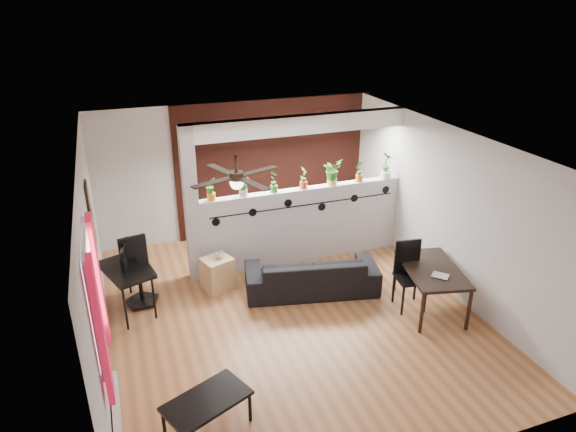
% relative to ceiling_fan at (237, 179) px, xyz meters
% --- Properties ---
extents(room_shell, '(6.30, 7.10, 2.90)m').
position_rel_ceiling_fan_xyz_m(room_shell, '(0.80, 0.30, -1.01)').
color(room_shell, brown).
rests_on(room_shell, ground).
extents(partition_wall, '(3.60, 0.18, 1.35)m').
position_rel_ceiling_fan_xyz_m(partition_wall, '(1.60, 1.80, -1.64)').
color(partition_wall, '#BCBCC1').
rests_on(partition_wall, ground).
extents(ceiling_header, '(3.60, 0.18, 0.30)m').
position_rel_ceiling_fan_xyz_m(ceiling_header, '(1.60, 1.80, 0.14)').
color(ceiling_header, white).
rests_on(ceiling_header, room_shell).
extents(pier_column, '(0.22, 0.20, 2.60)m').
position_rel_ceiling_fan_xyz_m(pier_column, '(-0.31, 1.80, -1.01)').
color(pier_column, '#BCBCC1').
rests_on(pier_column, ground).
extents(brick_panel, '(3.90, 0.05, 2.60)m').
position_rel_ceiling_fan_xyz_m(brick_panel, '(1.60, 3.27, -1.01)').
color(brick_panel, '#A94231').
rests_on(brick_panel, ground).
extents(vine_decal, '(3.31, 0.01, 0.30)m').
position_rel_ceiling_fan_xyz_m(vine_decal, '(1.60, 1.70, -1.23)').
color(vine_decal, black).
rests_on(vine_decal, partition_wall).
extents(window_assembly, '(0.09, 1.30, 1.55)m').
position_rel_ceiling_fan_xyz_m(window_assembly, '(-1.76, -0.90, -0.81)').
color(window_assembly, white).
rests_on(window_assembly, room_shell).
extents(baseboard_heater, '(0.08, 1.00, 0.18)m').
position_rel_ceiling_fan_xyz_m(baseboard_heater, '(-1.74, -0.90, -2.22)').
color(baseboard_heater, silver).
rests_on(baseboard_heater, ground).
extents(corkboard, '(0.03, 0.60, 0.45)m').
position_rel_ceiling_fan_xyz_m(corkboard, '(-1.78, 1.25, -0.96)').
color(corkboard, '#987649').
rests_on(corkboard, room_shell).
extents(framed_art, '(0.03, 0.34, 0.44)m').
position_rel_ceiling_fan_xyz_m(framed_art, '(-1.78, 1.20, -0.46)').
color(framed_art, '#8C7259').
rests_on(framed_art, room_shell).
extents(ceiling_fan, '(1.19, 1.19, 0.43)m').
position_rel_ceiling_fan_xyz_m(ceiling_fan, '(0.00, 0.00, 0.00)').
color(ceiling_fan, black).
rests_on(ceiling_fan, room_shell).
extents(potted_plant_0, '(0.21, 0.18, 0.39)m').
position_rel_ceiling_fan_xyz_m(potted_plant_0, '(0.02, 1.80, -0.76)').
color(potted_plant_0, orange).
rests_on(potted_plant_0, partition_wall).
extents(potted_plant_1, '(0.21, 0.23, 0.39)m').
position_rel_ceiling_fan_xyz_m(potted_plant_1, '(0.55, 1.80, -0.76)').
color(potted_plant_1, silver).
rests_on(potted_plant_1, partition_wall).
extents(potted_plant_2, '(0.21, 0.23, 0.37)m').
position_rel_ceiling_fan_xyz_m(potted_plant_2, '(1.07, 1.80, -0.77)').
color(potted_plant_2, '#3E8831').
rests_on(potted_plant_2, partition_wall).
extents(potted_plant_3, '(0.22, 0.24, 0.39)m').
position_rel_ceiling_fan_xyz_m(potted_plant_3, '(1.60, 1.80, -0.76)').
color(potted_plant_3, red).
rests_on(potted_plant_3, partition_wall).
extents(potted_plant_4, '(0.30, 0.27, 0.46)m').
position_rel_ceiling_fan_xyz_m(potted_plant_4, '(2.13, 1.80, -0.72)').
color(potted_plant_4, '#E6DC51').
rests_on(potted_plant_4, partition_wall).
extents(potted_plant_5, '(0.18, 0.15, 0.37)m').
position_rel_ceiling_fan_xyz_m(potted_plant_5, '(2.65, 1.80, -0.76)').
color(potted_plant_5, orange).
rests_on(potted_plant_5, partition_wall).
extents(potted_plant_6, '(0.25, 0.29, 0.49)m').
position_rel_ceiling_fan_xyz_m(potted_plant_6, '(3.18, 1.80, -0.71)').
color(potted_plant_6, silver).
rests_on(potted_plant_6, partition_wall).
extents(sofa, '(2.11, 1.19, 0.58)m').
position_rel_ceiling_fan_xyz_m(sofa, '(1.34, 0.77, -2.02)').
color(sofa, black).
rests_on(sofa, ground).
extents(cube_shelf, '(0.55, 0.52, 0.54)m').
position_rel_ceiling_fan_xyz_m(cube_shelf, '(-0.05, 1.33, -2.04)').
color(cube_shelf, tan).
rests_on(cube_shelf, ground).
extents(cup, '(0.14, 0.14, 0.10)m').
position_rel_ceiling_fan_xyz_m(cup, '(-0.00, 1.33, -1.72)').
color(cup, gray).
rests_on(cup, cube_shelf).
extents(computer_desk, '(0.81, 1.09, 0.71)m').
position_rel_ceiling_fan_xyz_m(computer_desk, '(-1.45, 1.18, -1.67)').
color(computer_desk, black).
rests_on(computer_desk, ground).
extents(monitor, '(0.31, 0.10, 0.18)m').
position_rel_ceiling_fan_xyz_m(monitor, '(-1.45, 1.33, -1.52)').
color(monitor, black).
rests_on(monitor, computer_desk).
extents(office_chair, '(0.54, 0.54, 1.03)m').
position_rel_ceiling_fan_xyz_m(office_chair, '(-1.26, 1.36, -1.86)').
color(office_chair, black).
rests_on(office_chair, ground).
extents(dining_table, '(1.03, 1.40, 0.69)m').
position_rel_ceiling_fan_xyz_m(dining_table, '(2.82, -0.31, -1.70)').
color(dining_table, black).
rests_on(dining_table, ground).
extents(book, '(0.28, 0.28, 0.02)m').
position_rel_ceiling_fan_xyz_m(book, '(2.72, -0.61, -1.62)').
color(book, gray).
rests_on(book, dining_table).
extents(folding_chair, '(0.48, 0.48, 1.04)m').
position_rel_ceiling_fan_xyz_m(folding_chair, '(2.56, -0.09, -1.70)').
color(folding_chair, black).
rests_on(folding_chair, ground).
extents(coffee_table, '(1.03, 0.82, 0.42)m').
position_rel_ceiling_fan_xyz_m(coffee_table, '(-0.81, -1.51, -1.94)').
color(coffee_table, black).
rests_on(coffee_table, ground).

